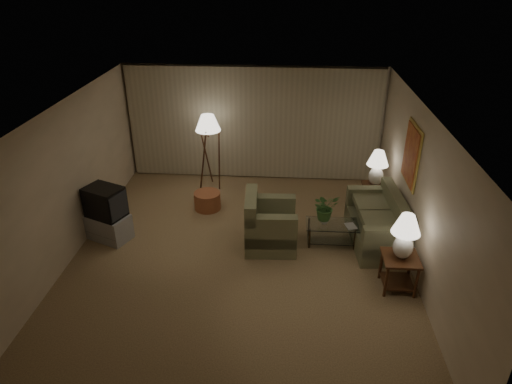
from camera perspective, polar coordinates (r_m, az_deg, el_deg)
ground at (r=8.34m, az=-2.05°, el=-8.09°), size 7.00×7.00×0.00m
room_shell at (r=8.85m, az=-1.07°, el=6.94°), size 6.04×7.02×2.72m
sofa at (r=8.83m, az=14.77°, el=-3.93°), size 1.83×1.08×0.76m
armchair at (r=8.44m, az=1.85°, el=-4.25°), size 1.06×1.02×0.82m
side_table_near at (r=7.75m, az=17.49°, el=-8.90°), size 0.57×0.57×0.60m
side_table_far at (r=9.93m, az=14.49°, el=-0.12°), size 0.50×0.42×0.60m
table_lamp_near at (r=7.40m, az=18.17°, el=-4.87°), size 0.45×0.45×0.77m
table_lamp_far at (r=9.66m, az=14.94°, el=3.29°), size 0.44×0.44×0.76m
coffee_table at (r=8.68m, az=9.42°, el=-4.75°), size 0.97×0.53×0.41m
tv_cabinet at (r=9.16m, az=-17.89°, el=-4.16°), size 1.13×1.05×0.50m
crt_tv at (r=8.90m, az=-18.38°, el=-1.19°), size 1.03×0.97×0.58m
floor_lamp at (r=10.46m, az=-5.88°, el=5.20°), size 0.57×0.57×1.75m
ottoman at (r=9.82m, az=-6.09°, el=-1.08°), size 0.73×0.73×0.37m
vase at (r=8.56m, az=8.53°, el=-3.50°), size 0.18×0.18×0.15m
flowers at (r=8.39m, az=8.68°, el=-1.54°), size 0.59×0.56×0.52m
book at (r=8.55m, az=11.22°, el=-4.29°), size 0.24×0.28×0.02m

